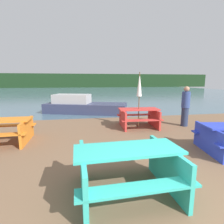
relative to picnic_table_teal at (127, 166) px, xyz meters
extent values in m
cube|color=slate|center=(0.41, 31.15, -0.48)|extent=(60.00, 50.00, 0.00)
cube|color=#193319|center=(0.41, 51.15, 1.52)|extent=(80.00, 1.60, 4.00)
cube|color=#33B7A8|center=(0.00, 0.00, 0.30)|extent=(1.75, 0.75, 0.04)
cube|color=#33B7A8|center=(0.02, -0.55, -0.04)|extent=(1.74, 0.33, 0.04)
cube|color=#33B7A8|center=(-0.02, 0.55, -0.04)|extent=(1.74, 0.33, 0.04)
cube|color=#33B7A8|center=(-0.73, -0.02, -0.10)|extent=(0.11, 1.38, 0.76)
cube|color=#33B7A8|center=(0.73, 0.02, -0.10)|extent=(0.11, 1.38, 0.76)
cube|color=blue|center=(3.28, 1.70, -0.07)|extent=(1.64, 0.52, 0.04)
cube|color=blue|center=(2.53, 1.26, -0.13)|extent=(0.28, 1.37, 0.71)
cube|color=orange|center=(-3.08, 3.03, 0.24)|extent=(1.61, 0.72, 0.04)
cube|color=orange|center=(-3.09, 3.58, -0.06)|extent=(1.60, 0.30, 0.04)
cube|color=orange|center=(-2.43, 3.04, -0.13)|extent=(0.09, 1.38, 0.70)
cube|color=red|center=(1.58, 4.13, 0.27)|extent=(1.64, 0.80, 0.04)
cube|color=red|center=(1.55, 3.58, -0.07)|extent=(1.61, 0.38, 0.04)
cube|color=red|center=(1.62, 4.68, -0.07)|extent=(1.61, 0.38, 0.04)
cube|color=red|center=(0.93, 4.17, -0.12)|extent=(0.16, 1.38, 0.72)
cube|color=red|center=(2.24, 4.09, -0.12)|extent=(0.16, 1.38, 0.72)
cylinder|color=brown|center=(1.58, 4.13, 0.63)|extent=(0.04, 0.04, 2.22)
cone|color=white|center=(1.58, 4.13, 1.27)|extent=(0.21, 0.21, 0.95)
cube|color=#333856|center=(-0.45, 7.82, -0.19)|extent=(5.04, 3.09, 0.57)
cube|color=#B2B2B2|center=(-1.26, 8.10, 0.35)|extent=(2.36, 1.76, 0.52)
cylinder|color=#283351|center=(3.54, 3.94, -0.09)|extent=(0.28, 0.28, 0.78)
cylinder|color=#334784|center=(3.54, 3.94, 0.64)|extent=(0.33, 0.33, 0.67)
sphere|color=tan|center=(3.54, 3.94, 1.08)|extent=(0.22, 0.22, 0.22)
camera|label=1|loc=(-0.72, -2.61, 1.40)|focal=28.00mm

